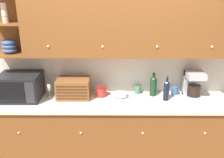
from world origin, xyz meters
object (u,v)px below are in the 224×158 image
object	(u,v)px
microwave	(20,87)
wine_glass	(49,88)
coffee_maker	(193,84)
bowl_stack_on_counter	(120,94)
mug	(138,90)
second_wine_bottle	(166,90)
mug_blue_second	(175,91)
bread_box	(73,88)
wine_bottle	(153,85)
storage_canister	(101,91)

from	to	relation	value
microwave	wine_glass	xyz separation A→B (m)	(0.34, 0.06, -0.05)
wine_glass	coffee_maker	world-z (taller)	coffee_maker
wine_glass	bowl_stack_on_counter	size ratio (longest dim) A/B	0.88
mug	coffee_maker	world-z (taller)	coffee_maker
bowl_stack_on_counter	second_wine_bottle	distance (m)	0.59
coffee_maker	mug_blue_second	bearing A→B (deg)	165.13
bread_box	mug_blue_second	xyz separation A→B (m)	(1.34, 0.10, -0.07)
mug	second_wine_bottle	world-z (taller)	second_wine_bottle
microwave	second_wine_bottle	size ratio (longest dim) A/B	1.64
bowl_stack_on_counter	second_wine_bottle	world-z (taller)	second_wine_bottle
bread_box	wine_glass	bearing A→B (deg)	176.74
wine_bottle	mug	bearing A→B (deg)	160.68
wine_bottle	mug_blue_second	distance (m)	0.31
bread_box	microwave	bearing A→B (deg)	-176.30
wine_glass	mug_blue_second	size ratio (longest dim) A/B	1.63
microwave	coffee_maker	size ratio (longest dim) A/B	1.50
microwave	coffee_maker	xyz separation A→B (m)	(2.22, 0.09, 0.01)
bread_box	mug_blue_second	distance (m)	1.34
mug	wine_bottle	world-z (taller)	wine_bottle
wine_glass	bowl_stack_on_counter	distance (m)	0.94
microwave	wine_bottle	bearing A→B (deg)	3.83
bowl_stack_on_counter	mug	bearing A→B (deg)	26.91
wine_glass	second_wine_bottle	size ratio (longest dim) A/B	0.56
bowl_stack_on_counter	mug_blue_second	world-z (taller)	mug_blue_second
microwave	mug	xyz separation A→B (m)	(1.51, 0.18, -0.11)
second_wine_bottle	coffee_maker	world-z (taller)	coffee_maker
coffee_maker	microwave	bearing A→B (deg)	-177.78
wine_glass	bread_box	distance (m)	0.33
bread_box	wine_bottle	distance (m)	1.04
storage_canister	bowl_stack_on_counter	size ratio (longest dim) A/B	0.70
wine_glass	second_wine_bottle	xyz separation A→B (m)	(1.51, -0.10, 0.02)
bowl_stack_on_counter	wine_bottle	world-z (taller)	wine_bottle
microwave	mug_blue_second	bearing A→B (deg)	4.12
microwave	mug	bearing A→B (deg)	6.88
wine_glass	microwave	bearing A→B (deg)	-169.80
wine_glass	wine_bottle	size ratio (longest dim) A/B	0.56
second_wine_bottle	coffee_maker	size ratio (longest dim) A/B	0.91
second_wine_bottle	bowl_stack_on_counter	bearing A→B (deg)	170.62
storage_canister	coffee_maker	size ratio (longest dim) A/B	0.41
wine_bottle	microwave	bearing A→B (deg)	-176.17
mug	wine_bottle	xyz separation A→B (m)	(0.19, -0.07, 0.09)
second_wine_bottle	mug	bearing A→B (deg)	147.33
mug	storage_canister	bearing A→B (deg)	-168.56
mug_blue_second	wine_bottle	bearing A→B (deg)	-174.22
mug	coffee_maker	distance (m)	0.73
storage_canister	second_wine_bottle	xyz separation A→B (m)	(0.83, -0.12, 0.07)
wine_glass	mug	world-z (taller)	wine_glass
microwave	wine_bottle	distance (m)	1.71
bowl_stack_on_counter	coffee_maker	distance (m)	0.96
microwave	storage_canister	distance (m)	1.03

